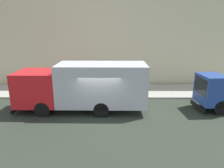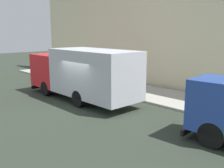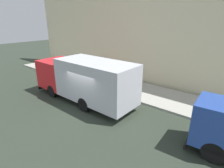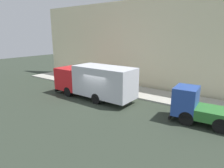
{
  "view_description": "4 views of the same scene",
  "coord_description": "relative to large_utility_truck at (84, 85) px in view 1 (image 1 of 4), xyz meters",
  "views": [
    {
      "loc": [
        -11.81,
        -0.79,
        5.25
      ],
      "look_at": [
        1.69,
        -0.73,
        1.55
      ],
      "focal_mm": 32.51,
      "sensor_mm": 36.0,
      "label": 1
    },
    {
      "loc": [
        -8.48,
        -11.37,
        4.09
      ],
      "look_at": [
        1.63,
        -0.74,
        1.13
      ],
      "focal_mm": 41.4,
      "sensor_mm": 36.0,
      "label": 2
    },
    {
      "loc": [
        -7.28,
        -8.1,
        5.69
      ],
      "look_at": [
        1.37,
        -1.05,
        1.63
      ],
      "focal_mm": 28.85,
      "sensor_mm": 36.0,
      "label": 3
    },
    {
      "loc": [
        -12.43,
        -10.57,
        5.84
      ],
      "look_at": [
        1.46,
        -0.48,
        1.48
      ],
      "focal_mm": 31.26,
      "sensor_mm": 36.0,
      "label": 4
    }
  ],
  "objects": [
    {
      "name": "large_utility_truck",
      "position": [
        0.0,
        0.0,
        0.0
      ],
      "size": [
        2.59,
        8.42,
        3.11
      ],
      "rotation": [
        0.0,
        0.0,
        -0.01
      ],
      "color": "red",
      "rests_on": "ground"
    },
    {
      "name": "sidewalk",
      "position": [
        4.07,
        -1.09,
        -1.63
      ],
      "size": [
        3.81,
        30.0,
        0.12
      ],
      "primitive_type": "cube",
      "color": "#B0ADA3",
      "rests_on": "ground"
    },
    {
      "name": "street_sign_post",
      "position": [
        2.53,
        -1.19,
        -0.05
      ],
      "size": [
        0.44,
        0.08,
        2.58
      ],
      "color": "#4C5156",
      "rests_on": "sidewalk"
    },
    {
      "name": "ground",
      "position": [
        -0.84,
        -1.09,
        -1.7
      ],
      "size": [
        80.0,
        80.0,
        0.0
      ],
      "primitive_type": "plane",
      "color": "#2E372B"
    },
    {
      "name": "building_facade",
      "position": [
        6.47,
        -1.09,
        3.07
      ],
      "size": [
        0.5,
        30.0,
        9.53
      ],
      "primitive_type": "cube",
      "color": "beige",
      "rests_on": "ground"
    },
    {
      "name": "pedestrian_walking",
      "position": [
        3.84,
        0.99,
        -0.69
      ],
      "size": [
        0.48,
        0.48,
        1.69
      ],
      "rotation": [
        0.0,
        0.0,
        1.31
      ],
      "color": "#4F3359",
      "rests_on": "sidewalk"
    }
  ]
}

